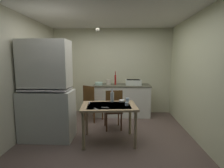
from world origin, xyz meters
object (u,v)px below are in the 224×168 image
Objects in this scene: sink_basin at (133,82)px; mixing_bowl_counter at (99,84)px; hutch_cabinet at (47,94)px; serving_bowl_wide at (122,101)px; chair_by_counter at (92,103)px; hand_pump at (115,79)px; chair_far_side at (113,109)px; teacup_mint at (127,104)px; glass_bottle at (112,96)px; dining_table at (109,110)px.

mixing_bowl_counter is at bearing -177.13° from sink_basin.
hutch_cabinet is 1.55m from serving_bowl_wide.
mixing_bowl_counter is 0.68m from chair_by_counter.
hand_pump is 1.47m from serving_bowl_wide.
chair_by_counter reaches higher than chair_far_side.
hutch_cabinet is at bearing -158.18° from chair_far_side.
mixing_bowl_counter is at bearing 74.23° from chair_by_counter.
chair_far_side is 0.73m from teacup_mint.
hand_pump is 5.75× the size of teacup_mint.
teacup_mint is at bearing -64.99° from chair_far_side.
chair_far_side is 0.44m from serving_bowl_wide.
hutch_cabinet is 2.15m from hand_pump.
sink_basin is 0.53m from hand_pump.
teacup_mint is (0.29, -0.61, 0.29)m from chair_far_side.
glass_bottle is (-0.20, -0.03, 0.10)m from serving_bowl_wide.
glass_bottle is (0.45, -1.36, -0.09)m from mixing_bowl_counter.
serving_bowl_wide is 0.22m from glass_bottle.
chair_far_side is at bearing -43.06° from chair_by_counter.
mixing_bowl_counter is 1.83m from teacup_mint.
teacup_mint is 0.43m from glass_bottle.
sink_basin is 0.39× the size of dining_table.
serving_bowl_wide is (0.18, -1.43, -0.31)m from hand_pump.
hand_pump reaches higher than serving_bowl_wide.
hand_pump reaches higher than dining_table.
chair_far_side reaches higher than dining_table.
chair_by_counter is at bearing 127.07° from teacup_mint.
glass_bottle is at bearing -56.25° from chair_by_counter.
serving_bowl_wide is at bearing -104.05° from sink_basin.
hutch_cabinet is at bearing 176.75° from dining_table.
chair_far_side is at bearing -90.58° from hand_pump.
serving_bowl_wide is at bearing 9.17° from hutch_cabinet.
chair_by_counter is at bearing 136.94° from chair_far_side.
chair_by_counter is at bearing 114.70° from dining_table.
teacup_mint is at bearing -1.19° from dining_table.
chair_by_counter reaches higher than teacup_mint.
hand_pump is 0.41× the size of chair_by_counter.
glass_bottle is (0.05, 0.29, 0.22)m from dining_table.
chair_far_side is at bearing -66.10° from mixing_bowl_counter.
dining_table is at bearing -109.39° from sink_basin.
dining_table is at bearing -3.25° from hutch_cabinet.
teacup_mint is (-0.25, -1.71, -0.21)m from sink_basin.
glass_bottle reaches higher than serving_bowl_wide.
dining_table is at bearing -76.41° from mixing_bowl_counter.
mixing_bowl_counter is 1.72m from dining_table.
hutch_cabinet is at bearing -170.83° from serving_bowl_wide.
hand_pump is at bearing 98.88° from teacup_mint.
mixing_bowl_counter is 0.20× the size of dining_table.
hutch_cabinet is at bearing -118.76° from mixing_bowl_counter.
dining_table is at bearing -96.09° from chair_far_side.
chair_by_counter is 8.01× the size of serving_bowl_wide.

